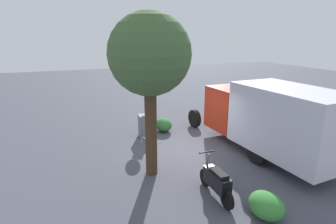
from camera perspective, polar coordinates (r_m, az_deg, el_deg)
name	(u,v)px	position (r m, az deg, el deg)	size (l,w,h in m)	color
ground_plane	(185,149)	(11.40, 3.67, -7.82)	(60.00, 60.00, 0.00)	#474853
box_truck_near	(268,116)	(11.18, 20.50, -0.72)	(7.58, 2.51, 2.83)	black
motorcycle	(216,181)	(8.16, 10.22, -14.22)	(1.81, 0.55, 1.20)	black
stop_sign	(152,84)	(13.61, -3.47, 5.99)	(0.71, 0.33, 3.36)	#9E9EA3
street_tree	(150,56)	(8.43, -3.92, 11.67)	(2.59, 2.59, 5.33)	#47301E
utility_cabinet	(145,126)	(12.58, -4.89, -2.98)	(0.61, 0.54, 1.05)	slate
bike_rack_hoop	(145,147)	(11.64, -4.96, -7.33)	(0.85, 0.85, 0.05)	#B7B7BC
shrub_near_sign	(266,205)	(7.80, 20.09, -18.10)	(1.00, 0.82, 0.68)	#398536
shrub_mid_verge	(163,125)	(13.30, -0.97, -2.74)	(0.97, 0.79, 0.66)	#326D34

